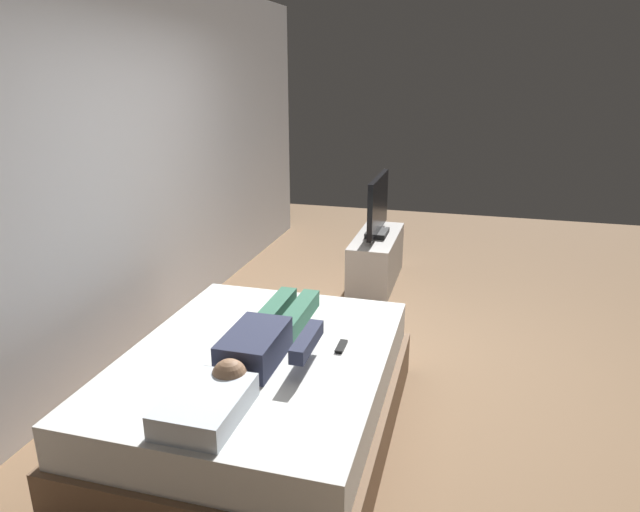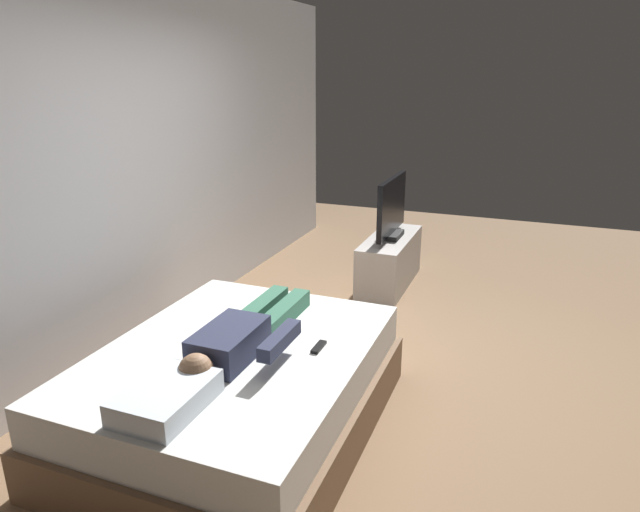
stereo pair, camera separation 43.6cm
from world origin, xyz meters
TOP-DOWN VIEW (x-y plane):
  - ground_plane at (0.00, 0.00)m, footprint 10.00×10.00m
  - back_wall at (0.40, 1.92)m, footprint 6.40×0.10m
  - bed at (-0.83, 0.59)m, footprint 1.93×1.52m
  - pillow at (-1.48, 0.59)m, footprint 0.48×0.34m
  - person at (-0.80, 0.55)m, footprint 1.26×0.46m
  - remote at (-0.65, 0.15)m, footprint 0.15×0.04m
  - tv_stand at (1.84, 0.37)m, footprint 1.10×0.40m
  - tv at (1.84, 0.37)m, footprint 0.88×0.20m

SIDE VIEW (x-z plane):
  - ground_plane at x=0.00m, z-range 0.00..0.00m
  - tv_stand at x=1.84m, z-range 0.00..0.50m
  - bed at x=-0.83m, z-range -0.01..0.53m
  - remote at x=-0.65m, z-range 0.54..0.56m
  - pillow at x=-1.48m, z-range 0.54..0.66m
  - person at x=-0.80m, z-range 0.53..0.71m
  - tv at x=1.84m, z-range 0.49..1.08m
  - back_wall at x=0.40m, z-range 0.00..2.80m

